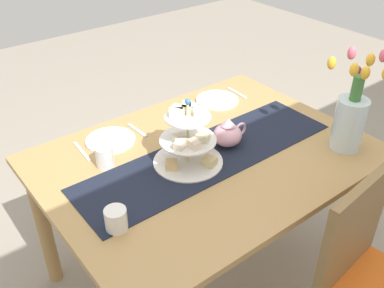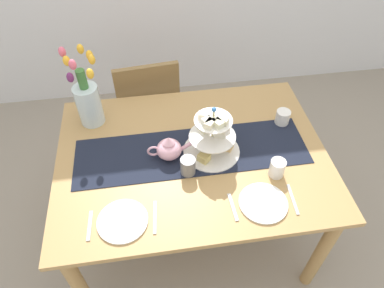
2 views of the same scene
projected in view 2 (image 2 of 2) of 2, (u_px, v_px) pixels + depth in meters
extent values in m
plane|color=gray|center=(192.00, 228.00, 2.40)|extent=(8.00, 8.00, 0.00)
cube|color=tan|center=(192.00, 156.00, 1.85)|extent=(1.42, 1.06, 0.03)
cylinder|color=tan|center=(80.00, 287.00, 1.76)|extent=(0.07, 0.07, 0.74)
cylinder|color=tan|center=(321.00, 252.00, 1.89)|extent=(0.07, 0.07, 0.74)
cylinder|color=tan|center=(90.00, 154.00, 2.38)|extent=(0.07, 0.07, 0.74)
cylinder|color=tan|center=(271.00, 134.00, 2.51)|extent=(0.07, 0.07, 0.74)
cylinder|color=olive|center=(168.00, 110.00, 2.94)|extent=(0.04, 0.04, 0.41)
cylinder|color=olive|center=(125.00, 117.00, 2.88)|extent=(0.04, 0.04, 0.41)
cylinder|color=olive|center=(177.00, 139.00, 2.70)|extent=(0.04, 0.04, 0.41)
cylinder|color=olive|center=(131.00, 148.00, 2.64)|extent=(0.04, 0.04, 0.41)
cube|color=orange|center=(147.00, 106.00, 2.62)|extent=(0.46, 0.46, 0.05)
cube|color=olive|center=(149.00, 95.00, 2.32)|extent=(0.42, 0.08, 0.45)
cube|color=black|center=(192.00, 151.00, 1.85)|extent=(1.23, 0.34, 0.00)
cylinder|color=beige|center=(213.00, 132.00, 1.75)|extent=(0.01, 0.01, 0.28)
cylinder|color=white|center=(211.00, 151.00, 1.85)|extent=(0.30, 0.30, 0.01)
cylinder|color=white|center=(212.00, 136.00, 1.77)|extent=(0.24, 0.24, 0.01)
cylinder|color=white|center=(213.00, 120.00, 1.69)|extent=(0.19, 0.19, 0.01)
cube|color=#EABE77|center=(228.00, 147.00, 1.84)|extent=(0.07, 0.07, 0.04)
cube|color=beige|center=(199.00, 138.00, 1.88)|extent=(0.06, 0.07, 0.04)
cube|color=#E1C872|center=(204.00, 157.00, 1.78)|extent=(0.07, 0.07, 0.04)
cube|color=beige|center=(220.00, 134.00, 1.75)|extent=(0.06, 0.05, 0.03)
cube|color=beige|center=(224.00, 128.00, 1.78)|extent=(0.07, 0.06, 0.03)
cube|color=beige|center=(213.00, 124.00, 1.80)|extent=(0.04, 0.06, 0.03)
cube|color=beige|center=(203.00, 128.00, 1.78)|extent=(0.06, 0.07, 0.03)
cube|color=#F3E5C8|center=(204.00, 116.00, 1.68)|extent=(0.06, 0.05, 0.03)
cube|color=silver|center=(208.00, 121.00, 1.65)|extent=(0.07, 0.05, 0.03)
cube|color=#EEE4C0|center=(210.00, 124.00, 1.64)|extent=(0.06, 0.07, 0.03)
cube|color=#E9E8C2|center=(218.00, 123.00, 1.64)|extent=(0.06, 0.07, 0.03)
cube|color=beige|center=(222.00, 120.00, 1.66)|extent=(0.07, 0.06, 0.03)
sphere|color=#3370B7|center=(214.00, 110.00, 1.64)|extent=(0.02, 0.02, 0.02)
ellipsoid|color=#E5A8BC|center=(169.00, 149.00, 1.79)|extent=(0.13, 0.13, 0.10)
cone|color=#E5A8BC|center=(168.00, 140.00, 1.74)|extent=(0.06, 0.06, 0.04)
cylinder|color=#E5A8BC|center=(186.00, 146.00, 1.79)|extent=(0.07, 0.02, 0.06)
torus|color=#E5A8BC|center=(154.00, 151.00, 1.78)|extent=(0.07, 0.01, 0.07)
cylinder|color=silver|center=(89.00, 105.00, 1.93)|extent=(0.14, 0.14, 0.24)
cylinder|color=#3D7538|center=(82.00, 80.00, 1.81)|extent=(0.05, 0.05, 0.12)
ellipsoid|color=yellow|center=(92.00, 59.00, 1.74)|extent=(0.04, 0.04, 0.06)
ellipsoid|color=yellow|center=(90.00, 55.00, 1.77)|extent=(0.04, 0.04, 0.06)
ellipsoid|color=yellow|center=(80.00, 49.00, 1.80)|extent=(0.04, 0.04, 0.06)
ellipsoid|color=#E5607A|center=(62.00, 52.00, 1.72)|extent=(0.04, 0.04, 0.06)
ellipsoid|color=yellow|center=(67.00, 61.00, 1.71)|extent=(0.04, 0.04, 0.06)
ellipsoid|color=#6B2860|center=(70.00, 77.00, 1.73)|extent=(0.04, 0.04, 0.06)
ellipsoid|color=#E5607A|center=(73.00, 65.00, 1.66)|extent=(0.04, 0.04, 0.06)
ellipsoid|color=yellow|center=(90.00, 74.00, 1.67)|extent=(0.04, 0.04, 0.06)
cylinder|color=white|center=(283.00, 117.00, 1.97)|extent=(0.08, 0.08, 0.08)
cylinder|color=white|center=(123.00, 221.00, 1.56)|extent=(0.23, 0.23, 0.01)
cube|color=silver|center=(90.00, 226.00, 1.54)|extent=(0.02, 0.15, 0.01)
cube|color=silver|center=(155.00, 217.00, 1.57)|extent=(0.03, 0.17, 0.01)
cylinder|color=white|center=(263.00, 203.00, 1.62)|extent=(0.23, 0.23, 0.01)
cube|color=silver|center=(233.00, 207.00, 1.61)|extent=(0.02, 0.15, 0.01)
cube|color=silver|center=(293.00, 199.00, 1.64)|extent=(0.02, 0.17, 0.01)
cylinder|color=slate|center=(188.00, 166.00, 1.72)|extent=(0.08, 0.08, 0.09)
cylinder|color=white|center=(277.00, 168.00, 1.71)|extent=(0.08, 0.08, 0.09)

